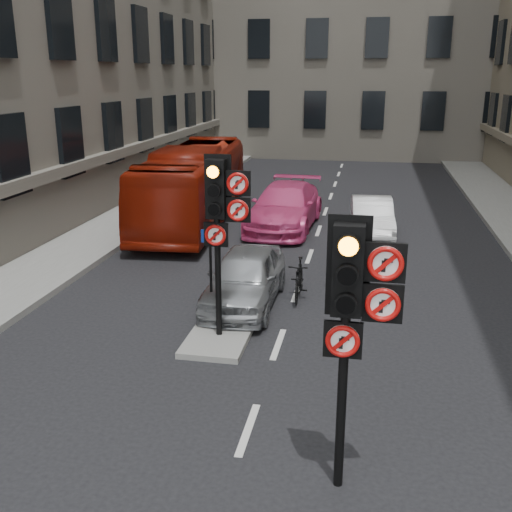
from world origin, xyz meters
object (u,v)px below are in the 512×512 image
at_px(car_white, 372,217).
at_px(bus_red, 194,184).
at_px(car_pink, 285,207).
at_px(car_silver, 245,277).
at_px(motorcycle, 299,279).
at_px(signal_near, 354,300).
at_px(signal_far, 221,208).
at_px(motorcyclist, 342,257).
at_px(info_sign, 210,262).

distance_m(car_white, bus_red, 6.33).
bearing_deg(car_pink, car_white, -5.55).
distance_m(car_silver, motorcycle, 1.34).
distance_m(signal_near, signal_far, 4.77).
xyz_separation_m(car_pink, motorcyclist, (2.24, -5.80, 0.10)).
bearing_deg(car_white, car_pink, 167.95).
distance_m(signal_near, car_white, 12.93).
distance_m(car_silver, bus_red, 8.28).
bearing_deg(signal_far, motorcyclist, 57.54).
bearing_deg(car_white, signal_far, -111.69).
relative_size(car_pink, motorcyclist, 3.03).
bearing_deg(car_white, info_sign, -115.94).
xyz_separation_m(signal_near, car_pink, (-2.68, 13.21, -1.84)).
xyz_separation_m(car_white, bus_red, (-6.24, 0.74, 0.74)).
bearing_deg(signal_far, car_silver, 89.11).
bearing_deg(bus_red, car_white, -11.18).
relative_size(signal_near, bus_red, 0.37).
bearing_deg(info_sign, motorcyclist, 39.63).
bearing_deg(motorcyclist, car_white, -120.16).
bearing_deg(car_pink, signal_far, -86.67).
distance_m(signal_far, car_silver, 2.87).
distance_m(bus_red, motorcycle, 8.31).
bearing_deg(car_pink, signal_near, -75.69).
height_order(signal_near, car_pink, signal_near).
bearing_deg(car_silver, signal_near, -66.68).
xyz_separation_m(car_silver, car_pink, (-0.11, 7.20, 0.10)).
bearing_deg(signal_far, info_sign, 120.50).
height_order(car_silver, bus_red, bus_red).
bearing_deg(car_silver, car_white, 67.50).
bearing_deg(car_pink, motorcycle, -76.15).
xyz_separation_m(car_pink, info_sign, (-0.36, -8.46, 0.64)).
height_order(signal_far, motorcyclist, signal_far).
bearing_deg(signal_near, car_silver, 113.15).
xyz_separation_m(car_white, info_sign, (-3.29, -8.03, 0.78)).
bearing_deg(motorcyclist, car_pink, -91.70).
bearing_deg(signal_far, car_pink, 90.48).
distance_m(signal_near, car_pink, 13.60).
bearing_deg(car_pink, bus_red, 177.55).
xyz_separation_m(car_white, motorcyclist, (-0.69, -5.37, 0.24)).
bearing_deg(info_sign, car_pink, 81.53).
xyz_separation_m(car_silver, car_white, (2.83, 6.76, -0.04)).
relative_size(signal_far, bus_red, 0.37).
xyz_separation_m(bus_red, info_sign, (2.95, -8.77, 0.04)).
bearing_deg(motorcyclist, bus_red, -70.56).
bearing_deg(motorcycle, car_white, 73.70).
relative_size(motorcycle, motorcyclist, 0.92).
bearing_deg(car_pink, info_sign, -89.58).
relative_size(signal_far, motorcyclist, 2.11).
relative_size(car_white, motorcyclist, 2.18).
xyz_separation_m(signal_far, motorcycle, (1.20, 2.64, -2.24)).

